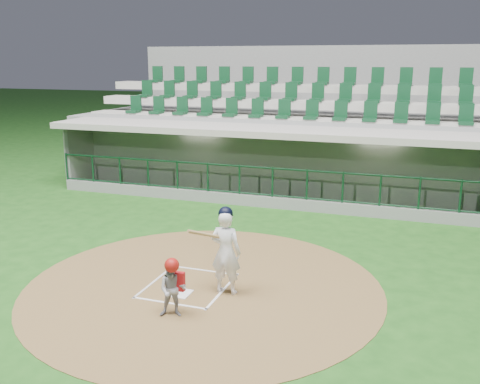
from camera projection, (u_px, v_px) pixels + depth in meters
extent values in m
plane|color=#1A4A15|center=(194.00, 281.00, 11.10)|extent=(120.00, 120.00, 0.00)
cylinder|color=brown|center=(204.00, 286.00, 10.81)|extent=(7.20, 7.20, 0.01)
cube|color=white|center=(180.00, 293.00, 10.45)|extent=(0.43, 0.43, 0.02)
cube|color=silver|center=(155.00, 281.00, 11.05)|extent=(0.05, 1.80, 0.01)
cube|color=white|center=(223.00, 291.00, 10.58)|extent=(0.05, 1.80, 0.01)
cube|color=white|center=(204.00, 270.00, 11.60)|extent=(1.55, 0.05, 0.01)
cube|color=white|center=(169.00, 303.00, 10.04)|extent=(1.55, 0.05, 0.01)
cube|color=gray|center=(284.00, 212.00, 18.10)|extent=(15.00, 3.00, 0.10)
cube|color=slate|center=(296.00, 163.00, 19.23)|extent=(15.00, 0.20, 2.70)
cube|color=beige|center=(296.00, 157.00, 19.06)|extent=(13.50, 0.04, 0.90)
cube|color=slate|center=(92.00, 158.00, 20.15)|extent=(0.20, 3.00, 2.70)
cube|color=#A59E95|center=(284.00, 129.00, 17.19)|extent=(15.40, 3.50, 0.20)
cube|color=slate|center=(272.00, 203.00, 16.51)|extent=(15.00, 0.15, 0.40)
cube|color=black|center=(273.00, 153.00, 16.13)|extent=(15.00, 0.01, 0.95)
cube|color=brown|center=(292.00, 197.00, 19.00)|extent=(12.75, 0.40, 0.45)
cube|color=white|center=(201.00, 128.00, 18.40)|extent=(1.30, 0.35, 0.04)
cube|color=white|center=(380.00, 136.00, 16.49)|extent=(1.30, 0.35, 0.04)
imported|color=maroon|center=(137.00, 168.00, 20.59)|extent=(1.19, 0.73, 1.77)
imported|color=#A71219|center=(252.00, 178.00, 19.12)|extent=(1.07, 0.73, 1.69)
imported|color=#9D1A10|center=(323.00, 182.00, 18.26)|extent=(0.99, 0.76, 1.79)
imported|color=maroon|center=(429.00, 193.00, 17.12)|extent=(1.57, 0.66, 1.65)
cube|color=gray|center=(306.00, 148.00, 20.67)|extent=(17.00, 6.50, 2.50)
cube|color=#ADA99C|center=(298.00, 122.00, 19.02)|extent=(16.60, 0.95, 0.30)
cube|color=#AFA99E|center=(304.00, 104.00, 19.76)|extent=(16.60, 0.95, 0.30)
cube|color=#A09B90|center=(310.00, 88.00, 20.50)|extent=(16.60, 0.95, 0.30)
cube|color=slate|center=(324.00, 105.00, 23.41)|extent=(17.00, 0.25, 5.05)
imported|color=white|center=(226.00, 252.00, 10.32)|extent=(0.62, 0.41, 1.67)
sphere|color=black|center=(226.00, 214.00, 10.13)|extent=(0.28, 0.28, 0.28)
cylinder|color=#A07C49|center=(209.00, 235.00, 10.07)|extent=(0.58, 0.79, 0.39)
imported|color=#939398|center=(173.00, 289.00, 9.43)|extent=(0.59, 0.52, 1.01)
sphere|color=#9D1510|center=(172.00, 265.00, 9.32)|extent=(0.26, 0.26, 0.26)
cube|color=#A81217|center=(176.00, 281.00, 9.55)|extent=(0.32, 0.10, 0.35)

